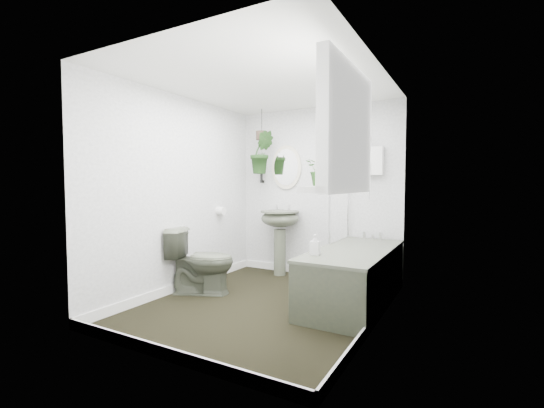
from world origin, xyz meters
The scene contains 22 objects.
floor centered at (0.00, 0.00, -0.01)m, with size 2.30×2.80×0.02m, color black.
ceiling centered at (0.00, 0.00, 2.31)m, with size 2.30×2.80×0.02m, color white.
wall_back centered at (0.00, 1.41, 1.15)m, with size 2.30×0.02×2.30m, color white.
wall_front centered at (0.00, -1.41, 1.15)m, with size 2.30×0.02×2.30m, color white.
wall_left centered at (-1.16, 0.00, 1.15)m, with size 0.02×2.80×2.30m, color white.
wall_right centered at (1.16, 0.00, 1.15)m, with size 0.02×2.80×2.30m, color white.
skirting centered at (0.00, 0.00, 0.05)m, with size 2.30×2.80×0.10m, color white.
bathtub centered at (0.80, 0.50, 0.29)m, with size 0.72×1.72×0.58m, color #4E5343, non-canonical shape.
bath_screen centered at (0.47, 0.99, 1.28)m, with size 0.04×0.72×1.40m, color silver, non-canonical shape.
shower_box centered at (0.80, 1.34, 1.55)m, with size 0.20×0.10×0.35m, color white.
oval_mirror centered at (-0.45, 1.37, 1.50)m, with size 0.46×0.03×0.62m, color beige.
wall_sconce centered at (-0.85, 1.36, 1.40)m, with size 0.04×0.04×0.22m, color black.
toilet_roll_holder centered at (-1.10, 0.70, 0.90)m, with size 0.11×0.11×0.11m, color white.
window_recess centered at (1.09, -0.70, 1.65)m, with size 0.08×1.00×0.90m, color white.
window_sill centered at (1.02, -0.70, 1.23)m, with size 0.18×1.00×0.04m, color white.
window_blinds centered at (1.04, -0.70, 1.65)m, with size 0.01×0.86×0.76m, color white.
toilet centered at (-0.85, -0.01, 0.38)m, with size 0.42×0.74×0.76m, color #4E5343.
pedestal_sink centered at (-0.45, 1.18, 0.45)m, with size 0.53×0.45×0.90m, color #4E5343, non-canonical shape.
sill_plant centered at (0.98, -0.92, 1.37)m, with size 0.21×0.18×0.23m, color black.
hanging_plant centered at (-0.70, 1.12, 1.70)m, with size 0.32×0.26×0.59m, color black.
soap_bottle centered at (0.56, 0.00, 0.68)m, with size 0.09×0.09×0.20m, color black.
hanging_pot centered at (-0.70, 1.12, 1.93)m, with size 0.16×0.16×0.12m, color #3C2E23.
Camera 1 is at (1.89, -3.24, 1.27)m, focal length 24.00 mm.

